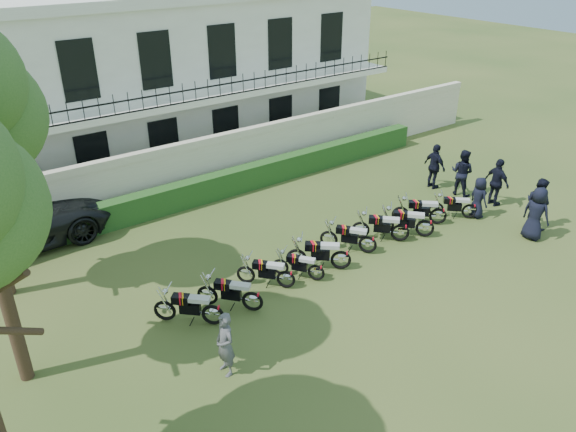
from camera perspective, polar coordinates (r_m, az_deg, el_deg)
name	(u,v)px	position (r m, az deg, el deg)	size (l,w,h in m)	color
ground	(349,269)	(18.04, 6.21, -5.41)	(100.00, 100.00, 0.00)	#344E1F
perimeter_wall	(220,161)	(23.34, -6.91, 5.58)	(30.00, 0.35, 2.30)	beige
hedge	(252,176)	(23.43, -3.72, 4.04)	(18.00, 0.60, 1.00)	#1A4B1B
building	(153,72)	(27.76, -13.58, 13.99)	(20.40, 9.60, 7.40)	white
motorcycle_0	(213,310)	(15.46, -7.67, -9.45)	(1.48, 1.45, 1.08)	black
motorcycle_1	(252,297)	(15.87, -3.64, -8.19)	(1.36, 1.54, 1.07)	black
motorcycle_2	(286,275)	(16.81, -0.21, -6.04)	(1.27, 1.42, 0.99)	black
motorcycle_3	(316,269)	(17.19, 2.90, -5.39)	(1.07, 1.41, 0.92)	black
motorcycle_4	(341,255)	(17.74, 5.42, -4.02)	(1.62, 1.43, 1.12)	black
motorcycle_5	(368,241)	(18.73, 8.13, -2.48)	(1.25, 1.60, 1.05)	black
motorcycle_6	(401,229)	(19.62, 11.36, -1.28)	(1.47, 1.48, 1.08)	black
motorcycle_7	(425,224)	(20.09, 13.78, -0.82)	(1.45, 1.55, 1.10)	black
motorcycle_8	(438,212)	(21.08, 15.04, 0.37)	(1.54, 1.40, 1.08)	black
motorcycle_9	(470,208)	(21.88, 18.00, 0.81)	(1.36, 1.29, 0.97)	black
suv	(8,222)	(20.94, -26.57, -0.56)	(3.10, 6.72, 1.87)	black
inspector	(225,344)	(13.75, -6.41, -12.84)	(0.62, 0.41, 1.70)	slate
officer_0	(536,214)	(21.05, 23.89, 0.23)	(0.94, 0.61, 1.92)	black
officer_1	(538,203)	(21.90, 24.04, 1.21)	(0.93, 0.72, 1.91)	black
officer_2	(497,182)	(23.12, 20.46, 3.21)	(1.12, 0.47, 1.91)	black
officer_3	(478,198)	(21.97, 18.78, 1.78)	(0.77, 0.50, 1.58)	black
officer_4	(462,172)	(23.65, 17.26, 4.25)	(0.93, 0.72, 1.91)	black
officer_5	(435,166)	(23.97, 14.68, 4.89)	(1.12, 0.47, 1.91)	black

